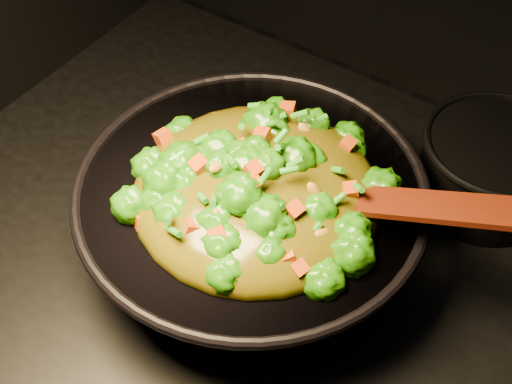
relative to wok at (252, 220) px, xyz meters
The scene contains 4 objects.
wok is the anchor object (origin of this frame).
stir_fry 0.11m from the wok, 30.04° to the right, with size 0.30×0.30×0.10m, color #277708, non-canonical shape.
spatula 0.21m from the wok, 12.76° to the left, with size 0.29×0.04×0.01m, color #321404.
back_pot 0.34m from the wok, 50.38° to the left, with size 0.19×0.19×0.11m, color black.
Camera 1 is at (0.22, -0.42, 1.67)m, focal length 50.00 mm.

